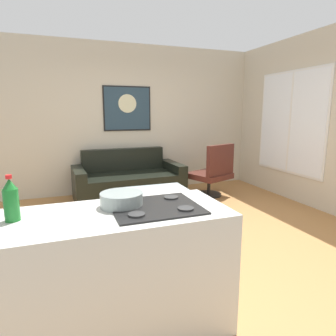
% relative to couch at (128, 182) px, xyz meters
% --- Properties ---
extents(ground, '(6.40, 6.40, 0.04)m').
position_rel_couch_xyz_m(ground, '(0.10, -1.89, -0.31)').
color(ground, '#AA7440').
extents(back_wall, '(6.40, 0.05, 2.80)m').
position_rel_couch_xyz_m(back_wall, '(0.10, 0.53, 1.11)').
color(back_wall, beige).
rests_on(back_wall, ground).
extents(right_wall, '(0.05, 6.40, 2.80)m').
position_rel_couch_xyz_m(right_wall, '(2.73, -1.59, 1.11)').
color(right_wall, beige).
rests_on(right_wall, ground).
extents(couch, '(1.95, 1.01, 0.86)m').
position_rel_couch_xyz_m(couch, '(0.00, 0.00, 0.00)').
color(couch, black).
rests_on(couch, ground).
extents(coffee_table, '(0.98, 0.64, 0.44)m').
position_rel_couch_xyz_m(coffee_table, '(0.10, -1.24, 0.12)').
color(coffee_table, silver).
rests_on(coffee_table, ground).
extents(armchair, '(0.85, 0.84, 0.98)m').
position_rel_couch_xyz_m(armchair, '(1.47, -0.48, 0.17)').
color(armchair, black).
rests_on(armchair, ground).
extents(kitchen_counter, '(1.52, 0.68, 0.91)m').
position_rel_couch_xyz_m(kitchen_counter, '(-0.79, -3.25, 0.16)').
color(kitchen_counter, silver).
rests_on(kitchen_counter, ground).
extents(soda_bottle, '(0.09, 0.09, 0.29)m').
position_rel_couch_xyz_m(soda_bottle, '(-1.41, -3.18, 0.73)').
color(soda_bottle, '#1C7329').
rests_on(soda_bottle, kitchen_counter).
extents(mixing_bowl, '(0.30, 0.30, 0.10)m').
position_rel_couch_xyz_m(mixing_bowl, '(-0.73, -3.14, 0.65)').
color(mixing_bowl, gray).
rests_on(mixing_bowl, kitchen_counter).
extents(wall_painting, '(0.91, 0.03, 0.84)m').
position_rel_couch_xyz_m(wall_painting, '(0.12, 0.49, 1.32)').
color(wall_painting, black).
extents(window, '(0.03, 1.58, 1.78)m').
position_rel_couch_xyz_m(window, '(2.69, -0.99, 1.07)').
color(window, silver).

